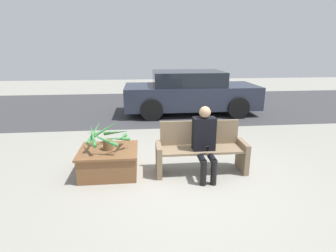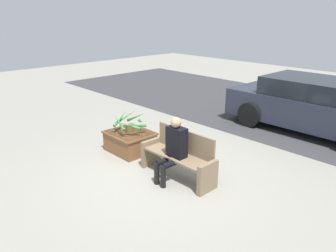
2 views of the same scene
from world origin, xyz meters
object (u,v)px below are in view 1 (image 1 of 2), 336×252
Objects in this scene: potted_plant at (107,137)px; parked_car at (190,92)px; planter_box at (109,160)px; person_seated at (205,139)px; bench at (201,149)px.

parked_car reaches higher than potted_plant.
planter_box is at bearing -121.95° from potted_plant.
person_seated is 1.55× the size of potted_plant.
planter_box is at bearing 171.88° from person_seated.
parked_car reaches higher than planter_box.
planter_box is 4.98m from parked_car.
potted_plant is (0.00, 0.00, 0.45)m from planter_box.
potted_plant is at bearing -117.31° from parked_car.
parked_car is (0.61, 4.47, 0.29)m from bench.
planter_box is at bearing 177.87° from bench.
planter_box is (-1.66, 0.06, -0.18)m from bench.
bench is 2.03× the size of potted_plant.
bench is 0.31m from person_seated.
parked_car reaches higher than bench.
parked_car is (0.59, 4.65, 0.04)m from person_seated.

